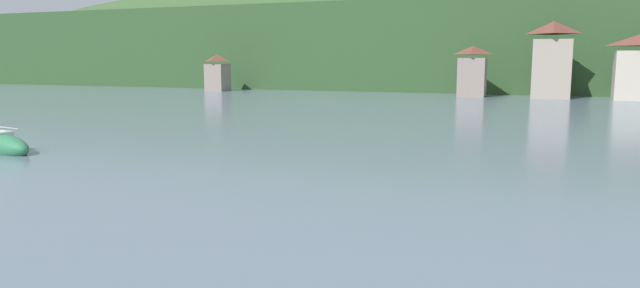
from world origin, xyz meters
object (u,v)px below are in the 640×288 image
shore_building_west (218,73)px  shore_building_central (552,61)px  shore_building_westcentral (472,72)px  shore_building_eastcentral (638,68)px

shore_building_west → shore_building_central: 52.60m
shore_building_west → shore_building_westcentral: shore_building_westcentral is taller
shore_building_west → shore_building_eastcentral: shore_building_eastcentral is taller
shore_building_central → shore_building_westcentral: bearing=-175.9°
shore_building_west → shore_building_central: bearing=0.9°
shore_building_eastcentral → shore_building_central: bearing=178.2°
shore_building_eastcentral → shore_building_west: bearing=-179.5°
shore_building_westcentral → shore_building_central: (10.51, 0.76, 1.58)m
shore_building_central → shore_building_eastcentral: shore_building_central is taller
shore_building_westcentral → shore_building_eastcentral: 21.04m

